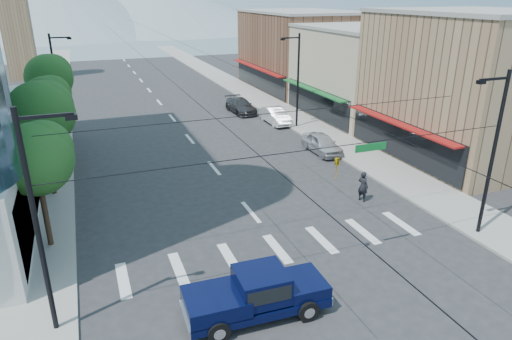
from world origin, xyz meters
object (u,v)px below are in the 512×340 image
object	(u,v)px
pedestrian	(363,186)
parked_car_near	(322,143)
pickup_truck	(256,293)
parked_car_mid	(275,116)
parked_car_far	(241,106)

from	to	relation	value
pedestrian	parked_car_near	world-z (taller)	pedestrian
pickup_truck	parked_car_near	distance (m)	21.31
pickup_truck	parked_car_mid	bearing A→B (deg)	66.93
pickup_truck	pedestrian	distance (m)	13.06
parked_car_mid	parked_car_far	xyz separation A→B (m)	(-1.80, 5.50, -0.02)
pedestrian	parked_car_far	bearing A→B (deg)	-21.46
parked_car_mid	parked_car_far	bearing A→B (deg)	107.33
pickup_truck	parked_car_mid	size ratio (longest dim) A/B	1.24
parked_car_mid	parked_car_far	size ratio (longest dim) A/B	0.91
pedestrian	parked_car_mid	world-z (taller)	pedestrian
pedestrian	parked_car_far	size ratio (longest dim) A/B	0.37
parked_car_near	parked_car_far	size ratio (longest dim) A/B	0.87
pickup_truck	pedestrian	xyz separation A→B (m)	(10.36, 7.96, -0.05)
parked_car_near	parked_car_mid	bearing A→B (deg)	89.57
pickup_truck	parked_car_far	xyz separation A→B (m)	(10.72, 32.53, -0.28)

